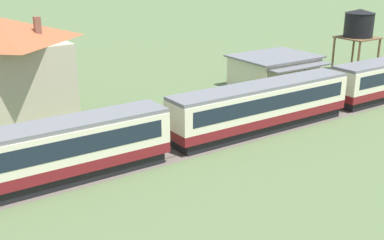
# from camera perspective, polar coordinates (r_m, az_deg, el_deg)

# --- Properties ---
(ground_plane) EXTENTS (600.00, 600.00, 0.00)m
(ground_plane) POSITION_cam_1_polar(r_m,az_deg,el_deg) (46.95, 12.58, -0.02)
(ground_plane) COLOR #566B42
(passenger_train) EXTENTS (77.96, 3.20, 4.30)m
(passenger_train) POSITION_cam_1_polar(r_m,az_deg,el_deg) (37.43, -2.67, -0.62)
(passenger_train) COLOR maroon
(passenger_train) RESTS_ON ground_plane
(railway_track) EXTENTS (122.58, 3.60, 0.04)m
(railway_track) POSITION_cam_1_polar(r_m,az_deg,el_deg) (41.11, 3.77, -2.33)
(railway_track) COLOR #665B51
(railway_track) RESTS_ON ground_plane
(station_building) EXTENTS (9.43, 8.64, 3.84)m
(station_building) POSITION_cam_1_polar(r_m,az_deg,el_deg) (57.68, 9.70, 5.71)
(station_building) COLOR beige
(station_building) RESTS_ON ground_plane
(station_house_terracotta_roof) EXTENTS (11.51, 10.28, 9.69)m
(station_house_terracotta_roof) POSITION_cam_1_polar(r_m,az_deg,el_deg) (48.00, -21.45, 5.72)
(station_house_terracotta_roof) COLOR #BCB293
(station_house_terracotta_roof) RESTS_ON ground_plane
(water_tower) EXTENTS (4.47, 4.47, 8.46)m
(water_tower) POSITION_cam_1_polar(r_m,az_deg,el_deg) (66.21, 19.17, 10.62)
(water_tower) COLOR brown
(water_tower) RESTS_ON ground_plane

